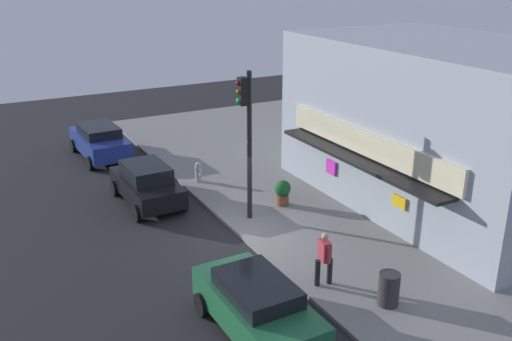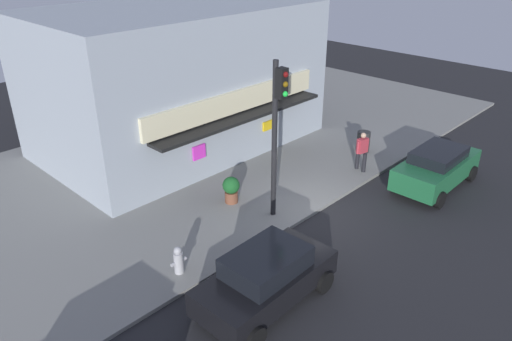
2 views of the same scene
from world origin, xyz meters
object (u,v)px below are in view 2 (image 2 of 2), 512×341
object	(u,v)px
parked_car_black	(266,277)
parked_car_green	(437,167)
traffic_light	(277,122)
potted_plant_by_doorway	(231,188)
fire_hydrant	(178,260)
pedestrian	(362,150)
trash_can	(363,142)

from	to	relation	value
parked_car_black	parked_car_green	xyz separation A→B (m)	(9.42, -0.21, 0.00)
traffic_light	potted_plant_by_doorway	xyz separation A→B (m)	(-0.43, 1.76, -2.89)
traffic_light	fire_hydrant	bearing A→B (deg)	-178.44
fire_hydrant	potted_plant_by_doorway	world-z (taller)	potted_plant_by_doorway
pedestrian	fire_hydrant	bearing A→B (deg)	179.78
potted_plant_by_doorway	trash_can	bearing A→B (deg)	-7.44
traffic_light	trash_can	world-z (taller)	traffic_light
pedestrian	potted_plant_by_doorway	distance (m)	5.83
traffic_light	potted_plant_by_doorway	size ratio (longest dim) A/B	5.41
pedestrian	parked_car_black	world-z (taller)	pedestrian
traffic_light	potted_plant_by_doorway	world-z (taller)	traffic_light
fire_hydrant	parked_car_black	world-z (taller)	parked_car_black
potted_plant_by_doorway	parked_car_black	distance (m)	5.30
traffic_light	pedestrian	xyz separation A→B (m)	(5.07, -0.15, -2.54)
traffic_light	parked_car_black	distance (m)	5.09
fire_hydrant	parked_car_black	bearing A→B (deg)	-70.00
trash_can	parked_car_black	size ratio (longest dim) A/B	0.23
fire_hydrant	pedestrian	size ratio (longest dim) A/B	0.52
fire_hydrant	pedestrian	distance (m)	9.35
potted_plant_by_doorway	parked_car_black	bearing A→B (deg)	-123.36
pedestrian	trash_can	bearing A→B (deg)	30.07
fire_hydrant	potted_plant_by_doorway	bearing A→B (deg)	25.98
traffic_light	pedestrian	distance (m)	5.67
traffic_light	trash_can	xyz separation A→B (m)	(6.75, 0.82, -2.98)
fire_hydrant	parked_car_black	size ratio (longest dim) A/B	0.21
pedestrian	parked_car_black	bearing A→B (deg)	-163.34
traffic_light	fire_hydrant	size ratio (longest dim) A/B	6.24
trash_can	parked_car_green	world-z (taller)	parked_car_green
fire_hydrant	pedestrian	bearing A→B (deg)	-0.22
trash_can	parked_car_green	bearing A→B (deg)	-100.29
trash_can	pedestrian	xyz separation A→B (m)	(-1.68, -0.97, 0.44)
parked_car_green	fire_hydrant	bearing A→B (deg)	165.04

